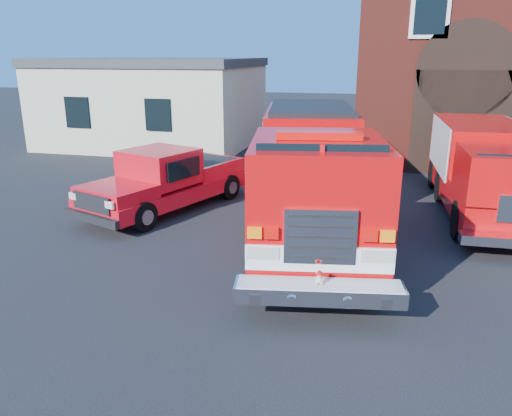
% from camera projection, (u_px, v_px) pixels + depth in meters
% --- Properties ---
extents(ground, '(100.00, 100.00, 0.00)m').
position_uv_depth(ground, '(268.00, 243.00, 12.56)').
color(ground, black).
rests_on(ground, ground).
extents(parking_stripe_mid, '(0.12, 3.00, 0.01)m').
position_uv_depth(parking_stripe_mid, '(511.00, 215.00, 14.76)').
color(parking_stripe_mid, yellow).
rests_on(parking_stripe_mid, ground).
extents(parking_stripe_far, '(0.12, 3.00, 0.01)m').
position_uv_depth(parking_stripe_far, '(492.00, 189.00, 17.54)').
color(parking_stripe_far, yellow).
rests_on(parking_stripe_far, ground).
extents(side_building, '(10.20, 8.20, 4.35)m').
position_uv_depth(side_building, '(155.00, 101.00, 26.04)').
color(side_building, beige).
rests_on(side_building, ground).
extents(fire_engine, '(4.46, 10.41, 3.11)m').
position_uv_depth(fire_engine, '(312.00, 171.00, 13.20)').
color(fire_engine, black).
rests_on(fire_engine, ground).
extents(pickup_truck, '(3.93, 6.10, 1.88)m').
position_uv_depth(pickup_truck, '(167.00, 181.00, 15.14)').
color(pickup_truck, black).
rests_on(pickup_truck, ground).
extents(secondary_truck, '(2.65, 7.85, 2.52)m').
position_uv_depth(secondary_truck, '(485.00, 167.00, 14.75)').
color(secondary_truck, black).
rests_on(secondary_truck, ground).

